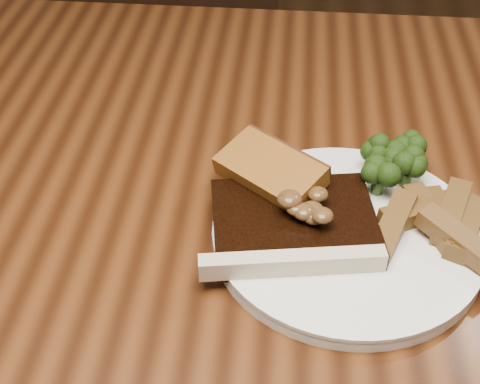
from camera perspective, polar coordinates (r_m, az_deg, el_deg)
The scene contains 9 objects.
dining_table at distance 0.75m, azimuth -0.84°, elevation -6.25°, with size 1.60×0.90×0.75m.
chair_far at distance 1.42m, azimuth -5.35°, elevation 7.81°, with size 0.43×0.43×0.81m.
plate at distance 0.65m, azimuth 9.06°, elevation -3.81°, with size 0.26×0.26×0.01m, color white.
steak at distance 0.63m, azimuth 4.64°, elevation -2.76°, with size 0.15×0.12×0.02m, color black.
steak_bone at distance 0.60m, azimuth 4.48°, elevation -6.31°, with size 0.17×0.02×0.02m, color beige.
mushroom_pile at distance 0.62m, azimuth 5.51°, elevation -1.03°, with size 0.06×0.06×0.03m, color brown, non-canonical shape.
garlic_bread at distance 0.67m, azimuth 2.55°, elevation 0.52°, with size 0.10×0.06×0.02m, color #9B5B1C.
potato_wedges at distance 0.64m, azimuth 14.98°, elevation -3.85°, with size 0.11×0.11×0.02m, color brown, non-canonical shape.
broccoli_cluster at distance 0.70m, azimuth 13.00°, elevation 1.97°, with size 0.07×0.07×0.04m, color #1D380C, non-canonical shape.
Camera 1 is at (0.06, -0.51, 1.21)m, focal length 50.00 mm.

